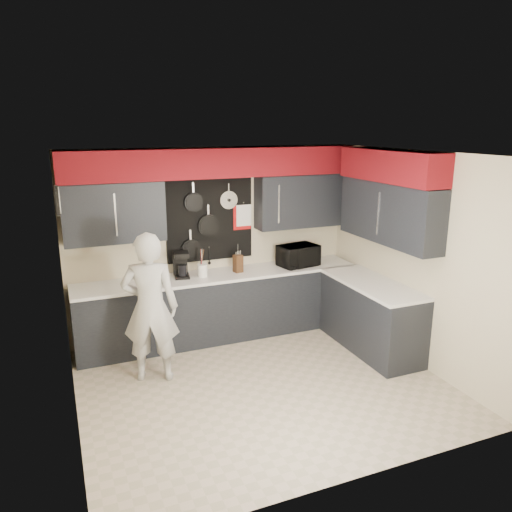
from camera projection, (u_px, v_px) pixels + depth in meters
name	position (u px, v px, depth m)	size (l,w,h in m)	color
ground	(262.00, 384.00, 5.72)	(4.00, 4.00, 0.00)	tan
back_wall_assembly	(216.00, 192.00, 6.64)	(4.00, 0.36, 2.60)	beige
right_wall_assembly	(392.00, 204.00, 6.14)	(0.36, 3.50, 2.60)	beige
left_wall_assembly	(66.00, 296.00, 4.66)	(0.05, 3.50, 2.60)	beige
base_cabinets	(263.00, 308.00, 6.79)	(3.95, 2.20, 0.92)	black
microwave	(298.00, 256.00, 7.12)	(0.54, 0.37, 0.30)	black
knife_block	(238.00, 264.00, 6.82)	(0.11, 0.11, 0.24)	#392012
utensil_crock	(202.00, 270.00, 6.63)	(0.13, 0.13, 0.17)	white
coffee_maker	(181.00, 264.00, 6.59)	(0.23, 0.26, 0.35)	black
person	(150.00, 308.00, 5.64)	(0.64, 0.42, 1.76)	beige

